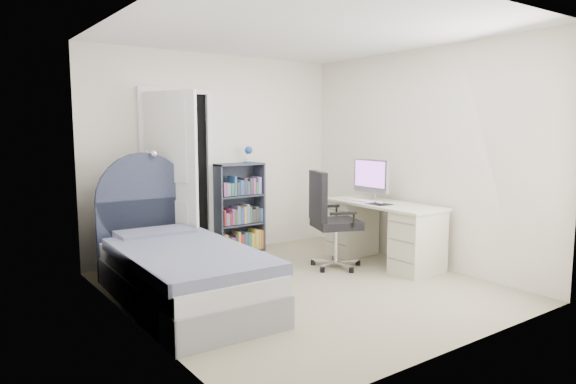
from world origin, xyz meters
TOP-DOWN VIEW (x-y plane):
  - room_shell at (0.00, 0.00)m, footprint 3.50×3.70m
  - door at (-0.71, 1.53)m, footprint 0.92×0.78m
  - bed at (-1.17, 0.36)m, footprint 1.10×2.21m
  - nightstand at (-1.20, 1.58)m, footprint 0.44×0.44m
  - floor_lamp at (-1.06, 1.31)m, footprint 0.19×0.19m
  - bookcase at (0.24, 1.66)m, footprint 0.64×0.28m
  - desk at (1.34, 0.21)m, footprint 0.59×1.48m
  - office_chair at (0.68, 0.41)m, footprint 0.63×0.64m

SIDE VIEW (x-z plane):
  - bed at x=-1.17m, z-range -0.37..0.97m
  - desk at x=1.34m, z-range -0.21..1.00m
  - nightstand at x=-1.20m, z-range 0.10..0.74m
  - bookcase at x=0.24m, z-range -0.17..1.19m
  - floor_lamp at x=-1.06m, z-range -0.13..1.24m
  - office_chair at x=0.68m, z-range 0.05..1.17m
  - door at x=-0.71m, z-range 0.00..2.06m
  - room_shell at x=0.00m, z-range -0.05..2.55m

